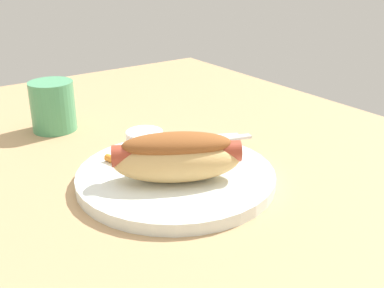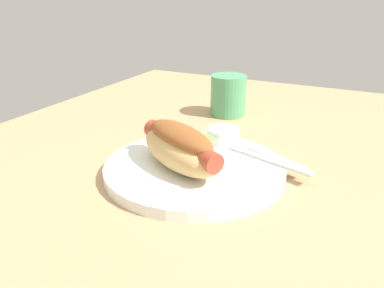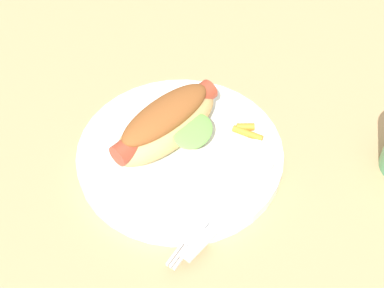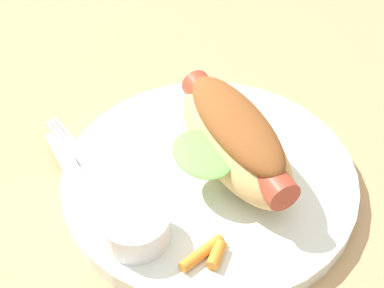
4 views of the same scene
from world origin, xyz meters
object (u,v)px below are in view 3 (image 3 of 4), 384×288
(carrot_garnish, at_px, (247,131))
(plate, at_px, (180,154))
(fork, at_px, (209,215))
(sauce_ramekin, at_px, (252,161))
(hot_dog, at_px, (166,123))
(knife, at_px, (228,214))

(carrot_garnish, bearing_deg, plate, -146.72)
(fork, bearing_deg, sauce_ramekin, 175.40)
(hot_dog, xyz_separation_m, fork, (0.08, -0.10, -0.03))
(fork, xyz_separation_m, carrot_garnish, (0.02, 0.14, 0.00))
(plate, relative_size, carrot_garnish, 6.25)
(plate, relative_size, sauce_ramekin, 4.85)
(knife, height_order, carrot_garnish, carrot_garnish)
(fork, height_order, knife, same)
(sauce_ramekin, relative_size, carrot_garnish, 1.29)
(plate, height_order, carrot_garnish, carrot_garnish)
(fork, bearing_deg, knife, 125.14)
(hot_dog, bearing_deg, carrot_garnish, 140.90)
(carrot_garnish, bearing_deg, fork, -97.11)
(hot_dog, height_order, fork, hot_dog)
(plate, bearing_deg, hot_dog, 150.26)
(hot_dog, xyz_separation_m, carrot_garnish, (0.10, 0.04, -0.03))
(plate, height_order, hot_dog, hot_dog)
(sauce_ramekin, bearing_deg, hot_dog, 172.15)
(knife, bearing_deg, fork, -46.78)
(plate, distance_m, sauce_ramekin, 0.09)
(sauce_ramekin, relative_size, knife, 0.36)
(sauce_ramekin, relative_size, fork, 0.36)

